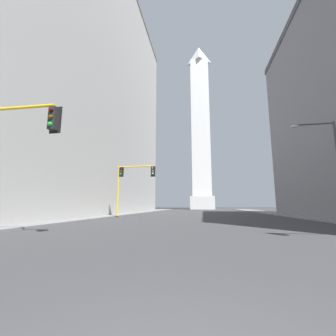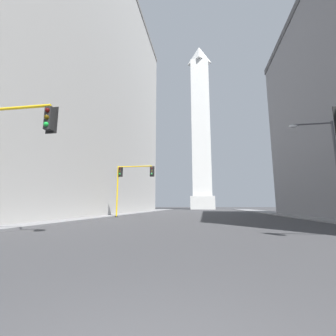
% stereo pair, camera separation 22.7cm
% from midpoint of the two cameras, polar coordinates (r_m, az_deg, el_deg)
% --- Properties ---
extents(sidewalk_left, '(5.00, 100.80, 0.15)m').
position_cam_midpoint_polar(sidewalk_left, '(34.68, -14.30, -11.44)').
color(sidewalk_left, slate).
rests_on(sidewalk_left, ground_plane).
extents(sidewalk_right, '(5.00, 100.80, 0.15)m').
position_cam_midpoint_polar(sidewalk_right, '(34.41, 31.11, -10.41)').
color(sidewalk_right, slate).
rests_on(sidewalk_right, ground_plane).
extents(building_left, '(27.25, 55.61, 45.58)m').
position_cam_midpoint_polar(building_left, '(47.55, -27.97, 18.40)').
color(building_left, '#B2AFAA').
rests_on(building_left, ground_plane).
extents(obelisk, '(8.76, 8.76, 67.11)m').
position_cam_midpoint_polar(obelisk, '(91.10, 8.21, 10.47)').
color(obelisk, silver).
rests_on(obelisk, ground_plane).
extents(traffic_light_near_left, '(4.33, 0.50, 6.22)m').
position_cam_midpoint_polar(traffic_light_near_left, '(13.45, -36.49, 6.51)').
color(traffic_light_near_left, yellow).
rests_on(traffic_light_near_left, ground_plane).
extents(traffic_light_mid_left, '(4.95, 0.51, 6.45)m').
position_cam_midpoint_polar(traffic_light_mid_left, '(28.94, -9.76, -2.45)').
color(traffic_light_mid_left, yellow).
rests_on(traffic_light_mid_left, ground_plane).
extents(street_lamp, '(3.22, 0.36, 7.91)m').
position_cam_midpoint_polar(street_lamp, '(21.03, 35.68, 1.82)').
color(street_lamp, '#4C4C51').
rests_on(street_lamp, ground_plane).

